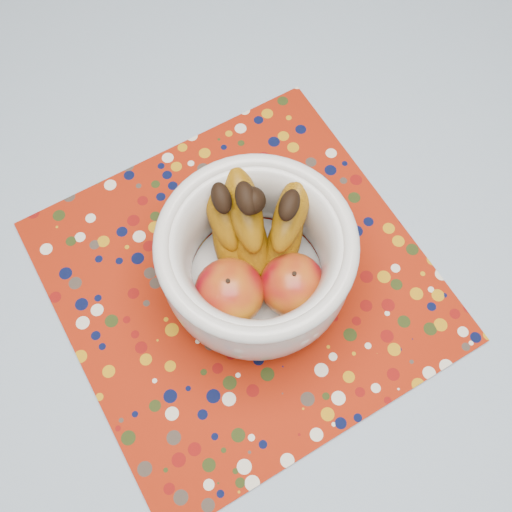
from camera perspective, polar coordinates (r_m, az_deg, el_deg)
The scene contains 4 objects.
table at distance 0.84m, azimuth 1.66°, elevation -2.20°, with size 1.20×1.20×0.75m.
tablecloth at distance 0.76m, azimuth 1.83°, elevation -0.03°, with size 1.32×1.32×0.01m, color slate.
placemat at distance 0.74m, azimuth -1.34°, elevation -2.31°, with size 0.43×0.43×0.00m, color maroon.
fruit_bowl at distance 0.67m, azimuth 0.05°, elevation 0.24°, with size 0.22×0.22×0.16m.
Camera 1 is at (-0.04, -0.29, 1.46)m, focal length 42.00 mm.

